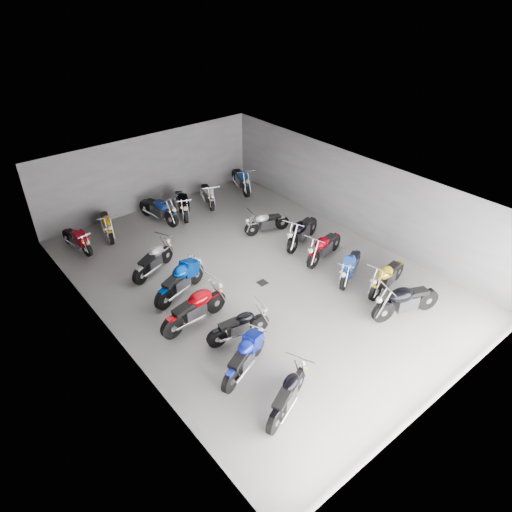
# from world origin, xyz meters

# --- Properties ---
(ground) EXTENTS (14.00, 14.00, 0.00)m
(ground) POSITION_xyz_m (0.00, 0.00, 0.00)
(ground) COLOR gray
(ground) RESTS_ON ground
(wall_back) EXTENTS (10.00, 0.10, 3.20)m
(wall_back) POSITION_xyz_m (0.00, 7.00, 1.60)
(wall_back) COLOR slate
(wall_back) RESTS_ON ground
(wall_left) EXTENTS (0.10, 14.00, 3.20)m
(wall_left) POSITION_xyz_m (-5.00, 0.00, 1.60)
(wall_left) COLOR slate
(wall_left) RESTS_ON ground
(wall_right) EXTENTS (0.10, 14.00, 3.20)m
(wall_right) POSITION_xyz_m (5.00, 0.00, 1.60)
(wall_right) COLOR slate
(wall_right) RESTS_ON ground
(ceiling) EXTENTS (10.00, 14.00, 0.04)m
(ceiling) POSITION_xyz_m (0.00, 0.00, 3.22)
(ceiling) COLOR black
(ceiling) RESTS_ON wall_back
(drain_grate) EXTENTS (0.32, 0.32, 0.01)m
(drain_grate) POSITION_xyz_m (0.00, -0.50, 0.01)
(drain_grate) COLOR black
(drain_grate) RESTS_ON ground
(motorcycle_left_a) EXTENTS (1.89, 0.89, 0.88)m
(motorcycle_left_a) POSITION_xyz_m (-2.84, -4.81, 0.48)
(motorcycle_left_a) COLOR black
(motorcycle_left_a) RESTS_ON ground
(motorcycle_left_b) EXTENTS (1.98, 0.93, 0.92)m
(motorcycle_left_b) POSITION_xyz_m (-2.88, -3.21, 0.50)
(motorcycle_left_b) COLOR black
(motorcycle_left_b) RESTS_ON ground
(motorcycle_left_c) EXTENTS (1.92, 0.55, 0.85)m
(motorcycle_left_c) POSITION_xyz_m (-2.24, -2.13, 0.47)
(motorcycle_left_c) COLOR black
(motorcycle_left_c) RESTS_ON ground
(motorcycle_left_d) EXTENTS (2.34, 0.52, 1.03)m
(motorcycle_left_d) POSITION_xyz_m (-2.85, -0.79, 0.56)
(motorcycle_left_d) COLOR black
(motorcycle_left_d) RESTS_ON ground
(motorcycle_left_e) EXTENTS (2.21, 0.89, 1.01)m
(motorcycle_left_e) POSITION_xyz_m (-2.44, 0.70, 0.55)
(motorcycle_left_e) COLOR black
(motorcycle_left_e) RESTS_ON ground
(motorcycle_left_f) EXTENTS (1.96, 0.96, 0.92)m
(motorcycle_left_f) POSITION_xyz_m (-2.49, 2.39, 0.50)
(motorcycle_left_f) COLOR black
(motorcycle_left_f) RESTS_ON ground
(motorcycle_right_a) EXTENTS (2.27, 0.87, 1.03)m
(motorcycle_right_a) POSITION_xyz_m (2.27, -4.51, 0.56)
(motorcycle_right_a) COLOR black
(motorcycle_right_a) RESTS_ON ground
(motorcycle_right_b) EXTENTS (2.15, 0.56, 0.95)m
(motorcycle_right_b) POSITION_xyz_m (2.91, -3.34, 0.52)
(motorcycle_right_b) COLOR black
(motorcycle_right_b) RESTS_ON ground
(motorcycle_right_c) EXTENTS (1.92, 0.98, 0.90)m
(motorcycle_right_c) POSITION_xyz_m (2.50, -2.16, 0.49)
(motorcycle_right_c) COLOR black
(motorcycle_right_c) RESTS_ON ground
(motorcycle_right_d) EXTENTS (2.13, 0.64, 0.95)m
(motorcycle_right_d) POSITION_xyz_m (2.68, -0.76, 0.52)
(motorcycle_right_d) COLOR black
(motorcycle_right_d) RESTS_ON ground
(motorcycle_right_e) EXTENTS (2.20, 0.88, 1.00)m
(motorcycle_right_e) POSITION_xyz_m (2.81, 0.52, 0.55)
(motorcycle_right_e) COLOR black
(motorcycle_right_e) RESTS_ON ground
(motorcycle_right_f) EXTENTS (1.88, 0.62, 0.84)m
(motorcycle_right_f) POSITION_xyz_m (2.32, 2.03, 0.46)
(motorcycle_right_f) COLOR black
(motorcycle_right_f) RESTS_ON ground
(motorcycle_back_a) EXTENTS (0.49, 1.90, 0.84)m
(motorcycle_back_a) POSITION_xyz_m (-4.00, 5.50, 0.46)
(motorcycle_back_a) COLOR black
(motorcycle_back_a) RESTS_ON ground
(motorcycle_back_b) EXTENTS (0.67, 2.06, 0.92)m
(motorcycle_back_b) POSITION_xyz_m (-2.67, 5.81, 0.50)
(motorcycle_back_b) COLOR black
(motorcycle_back_b) RESTS_ON ground
(motorcycle_back_c) EXTENTS (0.65, 2.26, 1.00)m
(motorcycle_back_c) POSITION_xyz_m (-0.51, 5.57, 0.55)
(motorcycle_back_c) COLOR black
(motorcycle_back_c) RESTS_ON ground
(motorcycle_back_d) EXTENTS (0.96, 2.16, 0.99)m
(motorcycle_back_d) POSITION_xyz_m (0.53, 5.47, 0.54)
(motorcycle_back_d) COLOR black
(motorcycle_back_d) RESTS_ON ground
(motorcycle_back_e) EXTENTS (0.82, 1.92, 0.88)m
(motorcycle_back_e) POSITION_xyz_m (1.95, 5.61, 0.48)
(motorcycle_back_e) COLOR black
(motorcycle_back_e) RESTS_ON ground
(motorcycle_back_f) EXTENTS (0.89, 2.21, 1.01)m
(motorcycle_back_f) POSITION_xyz_m (3.99, 5.83, 0.55)
(motorcycle_back_f) COLOR black
(motorcycle_back_f) RESTS_ON ground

